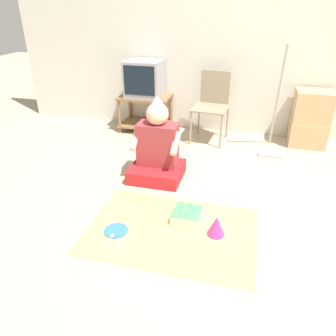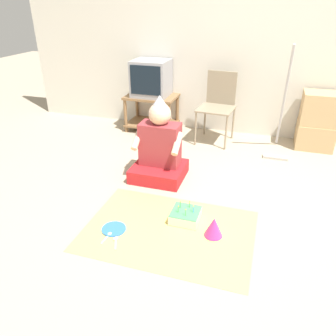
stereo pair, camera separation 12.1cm
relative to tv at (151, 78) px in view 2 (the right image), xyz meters
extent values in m
plane|color=tan|center=(1.28, -1.95, -0.73)|extent=(16.00, 16.00, 0.00)
cube|color=beige|center=(1.28, 0.27, 0.55)|extent=(6.40, 0.06, 2.55)
cube|color=olive|center=(0.00, 0.00, -0.25)|extent=(0.69, 0.48, 0.03)
cube|color=olive|center=(0.00, 0.00, -0.64)|extent=(0.69, 0.48, 0.02)
cylinder|color=olive|center=(-0.31, -0.21, -0.48)|extent=(0.04, 0.04, 0.49)
cylinder|color=olive|center=(0.31, -0.21, -0.48)|extent=(0.04, 0.04, 0.49)
cylinder|color=olive|center=(-0.31, 0.20, -0.48)|extent=(0.04, 0.04, 0.49)
cylinder|color=olive|center=(0.31, 0.20, -0.48)|extent=(0.04, 0.04, 0.49)
cube|color=#99999E|center=(0.00, 0.00, 0.00)|extent=(0.47, 0.44, 0.47)
cube|color=black|center=(0.00, -0.22, 0.01)|extent=(0.41, 0.01, 0.37)
cube|color=gray|center=(0.93, -0.19, -0.28)|extent=(0.47, 0.48, 0.02)
cube|color=gray|center=(0.95, 0.02, -0.07)|extent=(0.38, 0.06, 0.43)
cylinder|color=gray|center=(0.72, -0.37, -0.51)|extent=(0.02, 0.02, 0.45)
cylinder|color=gray|center=(1.11, -0.41, -0.51)|extent=(0.02, 0.02, 0.45)
cylinder|color=gray|center=(0.75, 0.03, -0.51)|extent=(0.02, 0.02, 0.45)
cylinder|color=gray|center=(1.14, -0.01, -0.51)|extent=(0.02, 0.02, 0.45)
cube|color=tan|center=(2.16, 0.01, -0.57)|extent=(0.44, 0.39, 0.31)
cube|color=tan|center=(2.16, 0.01, -0.22)|extent=(0.43, 0.36, 0.38)
cube|color=#B2ADA3|center=(1.72, -0.48, -0.71)|extent=(0.28, 0.09, 0.03)
cylinder|color=#B7B7BC|center=(1.72, -0.27, -0.08)|extent=(0.03, 0.46, 1.25)
cube|color=red|center=(0.55, -1.33, -0.66)|extent=(0.53, 0.48, 0.14)
cube|color=#993338|center=(0.55, -1.28, -0.37)|extent=(0.40, 0.22, 0.44)
sphere|color=beige|center=(0.55, -1.28, -0.05)|extent=(0.22, 0.22, 0.22)
cone|color=silver|center=(0.55, -1.28, 0.09)|extent=(0.12, 0.12, 0.09)
cylinder|color=beige|center=(0.35, -1.38, -0.30)|extent=(0.06, 0.24, 0.19)
cylinder|color=beige|center=(0.76, -1.38, -0.30)|extent=(0.06, 0.24, 0.19)
cube|color=#EAD666|center=(0.92, -2.15, -0.73)|extent=(1.36, 0.96, 0.01)
cube|color=#F4E0C6|center=(1.01, -1.97, -0.68)|extent=(0.24, 0.24, 0.08)
cube|color=#4CB266|center=(1.01, -1.97, -0.64)|extent=(0.23, 0.23, 0.01)
cylinder|color=#4C7FE5|center=(1.08, -1.97, -0.61)|extent=(0.01, 0.01, 0.06)
sphere|color=#FFCC4C|center=(1.08, -1.97, -0.57)|extent=(0.01, 0.01, 0.01)
cylinder|color=#66C666|center=(1.03, -1.91, -0.61)|extent=(0.01, 0.01, 0.06)
sphere|color=#FFCC4C|center=(1.03, -1.91, -0.57)|extent=(0.01, 0.01, 0.01)
cylinder|color=#66C666|center=(0.96, -1.94, -0.61)|extent=(0.01, 0.01, 0.06)
sphere|color=#FFCC4C|center=(0.96, -1.94, -0.57)|extent=(0.01, 0.01, 0.01)
cylinder|color=#66C666|center=(0.96, -2.01, -0.61)|extent=(0.01, 0.01, 0.06)
sphere|color=#FFCC4C|center=(0.96, -2.01, -0.57)|extent=(0.01, 0.01, 0.01)
cylinder|color=#66C666|center=(1.03, -2.04, -0.61)|extent=(0.01, 0.01, 0.06)
sphere|color=#FFCC4C|center=(1.03, -2.04, -0.57)|extent=(0.01, 0.01, 0.01)
cone|color=#CC338C|center=(1.28, -2.11, -0.64)|extent=(0.15, 0.15, 0.17)
cylinder|color=blue|center=(0.49, -2.28, -0.72)|extent=(0.20, 0.20, 0.01)
ellipsoid|color=white|center=(0.49, -2.35, -0.72)|extent=(0.04, 0.05, 0.01)
cube|color=white|center=(0.48, -2.42, -0.72)|extent=(0.02, 0.10, 0.01)
ellipsoid|color=white|center=(0.55, -2.39, -0.72)|extent=(0.04, 0.05, 0.01)
cube|color=white|center=(0.58, -2.45, -0.72)|extent=(0.05, 0.10, 0.01)
camera|label=1|loc=(1.44, -4.22, 0.96)|focal=35.00mm
camera|label=2|loc=(1.55, -4.19, 0.96)|focal=35.00mm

